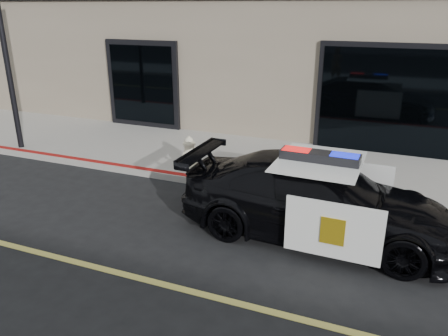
% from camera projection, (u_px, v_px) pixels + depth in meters
% --- Properties ---
extents(sidewalk_n, '(60.00, 3.50, 0.15)m').
position_uv_depth(sidewalk_n, '(423.00, 183.00, 9.46)').
color(sidewalk_n, gray).
rests_on(sidewalk_n, ground).
extents(police_car, '(2.20, 4.64, 1.49)m').
position_uv_depth(police_car, '(317.00, 199.00, 7.26)').
color(police_car, black).
rests_on(police_car, ground).
extents(fire_hydrant, '(0.33, 0.46, 0.73)m').
position_uv_depth(fire_hydrant, '(189.00, 152.00, 10.12)').
color(fire_hydrant, beige).
rests_on(fire_hydrant, sidewalk_n).
extents(street_light, '(0.14, 1.26, 4.98)m').
position_uv_depth(street_light, '(1.00, 40.00, 10.64)').
color(street_light, black).
rests_on(street_light, sidewalk_n).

